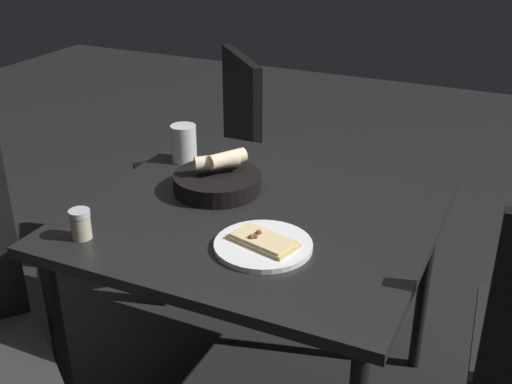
% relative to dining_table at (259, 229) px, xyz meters
% --- Properties ---
extents(dining_table, '(0.95, 0.92, 0.71)m').
position_rel_dining_table_xyz_m(dining_table, '(0.00, 0.00, 0.00)').
color(dining_table, black).
rests_on(dining_table, ground).
extents(pizza_plate, '(0.25, 0.25, 0.04)m').
position_rel_dining_table_xyz_m(pizza_plate, '(0.10, -0.19, 0.08)').
color(pizza_plate, white).
rests_on(pizza_plate, dining_table).
extents(bread_basket, '(0.26, 0.26, 0.12)m').
position_rel_dining_table_xyz_m(bread_basket, '(-0.16, 0.06, 0.10)').
color(bread_basket, black).
rests_on(bread_basket, dining_table).
extents(beer_glass, '(0.08, 0.08, 0.12)m').
position_rel_dining_table_xyz_m(beer_glass, '(-0.37, 0.21, 0.12)').
color(beer_glass, silver).
rests_on(beer_glass, dining_table).
extents(pepper_shaker, '(0.05, 0.05, 0.08)m').
position_rel_dining_table_xyz_m(pepper_shaker, '(-0.34, -0.34, 0.10)').
color(pepper_shaker, '#BFB299').
rests_on(pepper_shaker, dining_table).
extents(chair_near, '(0.62, 0.62, 0.94)m').
position_rel_dining_table_xyz_m(chair_near, '(-0.50, 0.66, -0.11)').
color(chair_near, '#2A2A2A').
rests_on(chair_near, ground).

